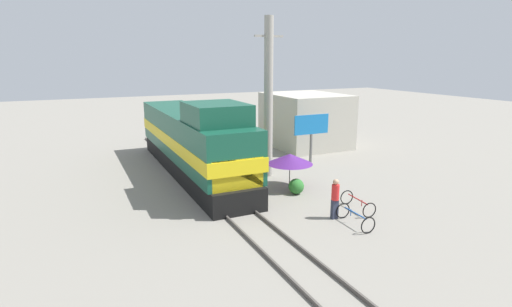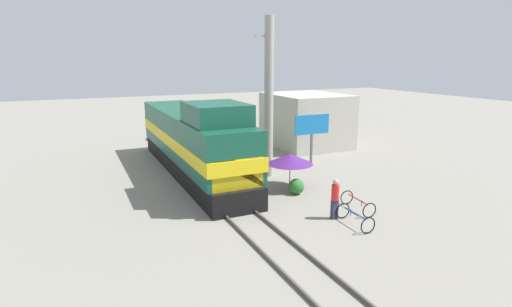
{
  "view_description": "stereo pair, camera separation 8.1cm",
  "coord_description": "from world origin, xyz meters",
  "px_view_note": "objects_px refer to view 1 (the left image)",
  "views": [
    {
      "loc": [
        -6.63,
        -17.48,
        7.0
      ],
      "look_at": [
        1.2,
        -0.85,
        2.6
      ],
      "focal_mm": 28.0,
      "sensor_mm": 36.0,
      "label": 1
    },
    {
      "loc": [
        -6.55,
        -17.51,
        7.0
      ],
      "look_at": [
        1.2,
        -0.85,
        2.6
      ],
      "focal_mm": 28.0,
      "sensor_mm": 36.0,
      "label": 2
    }
  ],
  "objects_px": {
    "person_bystander": "(335,197)",
    "bicycle_spare": "(355,217)",
    "vendor_umbrella": "(290,159)",
    "billboard_sign": "(311,127)",
    "utility_pole": "(268,98)",
    "locomotive": "(193,142)",
    "bicycle": "(358,203)"
  },
  "relations": [
    {
      "from": "billboard_sign",
      "to": "bicycle",
      "type": "height_order",
      "value": "billboard_sign"
    },
    {
      "from": "utility_pole",
      "to": "person_bystander",
      "type": "bearing_deg",
      "value": -92.87
    },
    {
      "from": "person_bystander",
      "to": "bicycle",
      "type": "relative_size",
      "value": 0.95
    },
    {
      "from": "vendor_umbrella",
      "to": "bicycle_spare",
      "type": "height_order",
      "value": "vendor_umbrella"
    },
    {
      "from": "utility_pole",
      "to": "vendor_umbrella",
      "type": "bearing_deg",
      "value": -90.79
    },
    {
      "from": "billboard_sign",
      "to": "bicycle",
      "type": "relative_size",
      "value": 1.76
    },
    {
      "from": "vendor_umbrella",
      "to": "person_bystander",
      "type": "bearing_deg",
      "value": -94.08
    },
    {
      "from": "locomotive",
      "to": "person_bystander",
      "type": "xyz_separation_m",
      "value": [
        3.67,
        -9.36,
        -1.05
      ]
    },
    {
      "from": "bicycle_spare",
      "to": "locomotive",
      "type": "bearing_deg",
      "value": -67.01
    },
    {
      "from": "person_bystander",
      "to": "utility_pole",
      "type": "bearing_deg",
      "value": 87.13
    },
    {
      "from": "locomotive",
      "to": "bicycle",
      "type": "distance_m",
      "value": 10.58
    },
    {
      "from": "locomotive",
      "to": "utility_pole",
      "type": "bearing_deg",
      "value": -27.02
    },
    {
      "from": "person_bystander",
      "to": "bicycle_spare",
      "type": "xyz_separation_m",
      "value": [
        0.33,
        -1.01,
        -0.64
      ]
    },
    {
      "from": "billboard_sign",
      "to": "person_bystander",
      "type": "relative_size",
      "value": 1.85
    },
    {
      "from": "person_bystander",
      "to": "bicycle_spare",
      "type": "height_order",
      "value": "person_bystander"
    },
    {
      "from": "utility_pole",
      "to": "vendor_umbrella",
      "type": "distance_m",
      "value": 4.06
    },
    {
      "from": "person_bystander",
      "to": "vendor_umbrella",
      "type": "bearing_deg",
      "value": 85.92
    },
    {
      "from": "bicycle",
      "to": "bicycle_spare",
      "type": "xyz_separation_m",
      "value": [
        -1.22,
        -1.33,
        0.0
      ]
    },
    {
      "from": "utility_pole",
      "to": "person_bystander",
      "type": "relative_size",
      "value": 5.07
    },
    {
      "from": "utility_pole",
      "to": "bicycle_spare",
      "type": "relative_size",
      "value": 5.13
    },
    {
      "from": "locomotive",
      "to": "bicycle",
      "type": "xyz_separation_m",
      "value": [
        5.21,
        -9.05,
        -1.7
      ]
    },
    {
      "from": "billboard_sign",
      "to": "bicycle_spare",
      "type": "xyz_separation_m",
      "value": [
        -3.7,
        -9.23,
        -2.22
      ]
    },
    {
      "from": "person_bystander",
      "to": "bicycle_spare",
      "type": "bearing_deg",
      "value": -72.13
    },
    {
      "from": "billboard_sign",
      "to": "locomotive",
      "type": "bearing_deg",
      "value": 171.58
    },
    {
      "from": "billboard_sign",
      "to": "bicycle_spare",
      "type": "relative_size",
      "value": 1.87
    },
    {
      "from": "bicycle",
      "to": "person_bystander",
      "type": "bearing_deg",
      "value": -163.67
    },
    {
      "from": "vendor_umbrella",
      "to": "utility_pole",
      "type": "bearing_deg",
      "value": 89.21
    },
    {
      "from": "billboard_sign",
      "to": "bicycle_spare",
      "type": "height_order",
      "value": "billboard_sign"
    },
    {
      "from": "utility_pole",
      "to": "person_bystander",
      "type": "distance_m",
      "value": 8.19
    },
    {
      "from": "vendor_umbrella",
      "to": "bicycle_spare",
      "type": "distance_m",
      "value": 5.76
    },
    {
      "from": "utility_pole",
      "to": "bicycle",
      "type": "relative_size",
      "value": 4.83
    },
    {
      "from": "vendor_umbrella",
      "to": "bicycle",
      "type": "relative_size",
      "value": 1.3
    }
  ]
}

